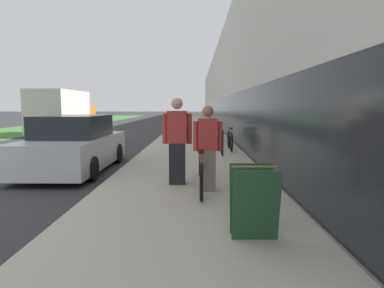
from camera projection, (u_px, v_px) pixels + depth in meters
name	position (u px, v px, depth m)	size (l,w,h in m)	color
sidewalk_slab	(194.00, 129.00, 25.86)	(3.67, 70.00, 0.15)	#B2AA99
storefront_facade	(265.00, 89.00, 33.36)	(10.01, 70.00, 6.86)	silver
lawn_strip	(51.00, 126.00, 30.01)	(5.59, 70.00, 0.03)	#3D7533
tandem_bicycle	(201.00, 169.00, 6.93)	(0.52, 2.81, 0.84)	black
person_rider	(208.00, 148.00, 6.51)	(0.56, 0.22, 1.64)	#756B5B
person_bystander	(177.00, 141.00, 7.09)	(0.61, 0.24, 1.80)	black
bike_rack_hoop	(222.00, 140.00, 11.32)	(0.05, 0.60, 0.84)	black
cruiser_bike_nearest	(230.00, 140.00, 12.73)	(0.52, 1.73, 0.87)	black
cruiser_bike_middle	(219.00, 134.00, 14.83)	(0.52, 1.86, 0.96)	black
cruiser_bike_farthest	(215.00, 132.00, 17.07)	(0.52, 1.68, 0.84)	black
sandwich_board_sign	(254.00, 201.00, 4.23)	(0.56, 0.56, 0.90)	#23472D
parked_sedan_curbside	(74.00, 146.00, 9.36)	(1.94, 4.45, 1.52)	silver
moving_truck	(63.00, 113.00, 21.20)	(2.23, 6.53, 2.71)	orange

